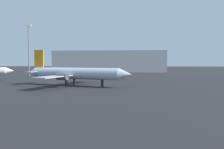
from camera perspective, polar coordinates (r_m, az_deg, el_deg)
airplane_on_taxiway at (r=56.39m, az=-9.90°, el=0.28°), size 29.56×23.77×9.18m
light_mast_left at (r=101.29m, az=-20.59°, el=6.55°), size 2.40×0.50×21.84m
terminal_building at (r=138.46m, az=-0.49°, el=3.36°), size 66.31×23.52×12.64m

